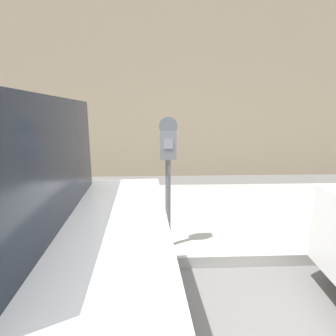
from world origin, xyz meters
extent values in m
plane|color=slate|center=(0.00, 0.00, 0.00)|extent=(60.00, 60.00, 0.00)
cube|color=#ADAAA3|center=(0.00, 2.20, 0.07)|extent=(24.00, 2.80, 0.13)
cube|color=tan|center=(0.00, 5.08, 3.39)|extent=(24.00, 0.30, 6.78)
cylinder|color=slate|center=(-0.49, 1.06, 0.64)|extent=(0.06, 0.06, 1.01)
cube|color=slate|center=(-0.49, 1.06, 1.29)|extent=(0.17, 0.12, 0.30)
cube|color=gray|center=(-0.49, 1.00, 1.31)|extent=(0.09, 0.01, 0.10)
cylinder|color=slate|center=(-0.49, 1.06, 1.49)|extent=(0.19, 0.10, 0.19)
cylinder|color=black|center=(-1.47, 0.54, 0.31)|extent=(0.63, 0.25, 0.61)
camera|label=1|loc=(-0.60, -1.68, 1.63)|focal=28.00mm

